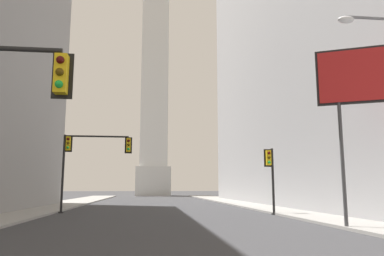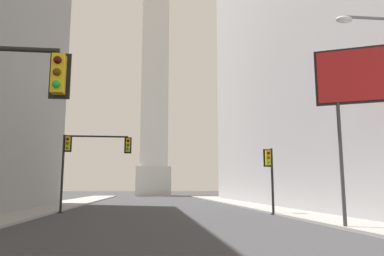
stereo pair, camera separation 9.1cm
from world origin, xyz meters
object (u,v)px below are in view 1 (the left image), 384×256
object	(u,v)px
traffic_light_mid_right	(271,171)
billboard_sign	(384,79)
obelisk	(155,47)
traffic_light_mid_left	(87,153)

from	to	relation	value
traffic_light_mid_right	billboard_sign	distance (m)	11.56
traffic_light_mid_right	billboard_sign	xyz separation A→B (m)	(2.26, -10.62, 3.97)
obelisk	traffic_light_mid_left	size ratio (longest dim) A/B	12.41
obelisk	billboard_sign	world-z (taller)	obelisk
traffic_light_mid_left	traffic_light_mid_right	world-z (taller)	traffic_light_mid_left
traffic_light_mid_left	billboard_sign	bearing A→B (deg)	-41.22
obelisk	traffic_light_mid_left	distance (m)	66.55
obelisk	traffic_light_mid_right	xyz separation A→B (m)	(7.89, -61.76, -33.12)
obelisk	traffic_light_mid_left	world-z (taller)	obelisk
traffic_light_mid_right	billboard_sign	bearing A→B (deg)	-78.00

